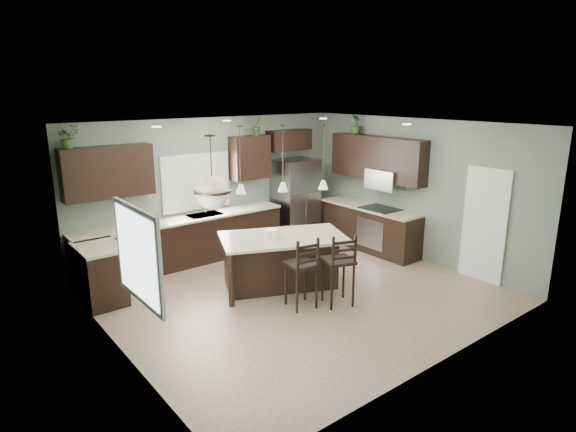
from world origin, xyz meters
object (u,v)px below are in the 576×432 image
(refrigerator, at_px, (295,200))
(serving_dish, at_px, (272,233))
(bar_stool_right, at_px, (338,268))
(kitchen_island, at_px, (283,262))
(plant_back_left, at_px, (68,137))
(bar_stool_center, at_px, (301,272))

(refrigerator, xyz_separation_m, serving_dish, (-2.09, -1.93, 0.07))
(bar_stool_right, bearing_deg, serving_dish, 131.59)
(refrigerator, distance_m, kitchen_island, 2.81)
(bar_stool_right, height_order, plant_back_left, plant_back_left)
(kitchen_island, distance_m, plant_back_left, 4.08)
(refrigerator, distance_m, plant_back_left, 4.90)
(serving_dish, distance_m, bar_stool_center, 0.96)
(kitchen_island, xyz_separation_m, bar_stool_right, (0.27, -1.07, 0.14))
(kitchen_island, relative_size, bar_stool_center, 1.79)
(kitchen_island, distance_m, serving_dish, 0.57)
(serving_dish, height_order, plant_back_left, plant_back_left)
(bar_stool_center, bearing_deg, refrigerator, 61.76)
(serving_dish, height_order, bar_stool_center, bar_stool_center)
(kitchen_island, height_order, bar_stool_right, bar_stool_right)
(plant_back_left, bearing_deg, serving_dish, -40.09)
(refrigerator, height_order, bar_stool_center, refrigerator)
(bar_stool_right, distance_m, plant_back_left, 4.84)
(serving_dish, relative_size, bar_stool_center, 0.21)
(kitchen_island, relative_size, plant_back_left, 5.39)
(refrigerator, relative_size, serving_dish, 7.71)
(refrigerator, distance_m, bar_stool_center, 3.55)
(bar_stool_right, xyz_separation_m, plant_back_left, (-2.97, 3.27, 1.99))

